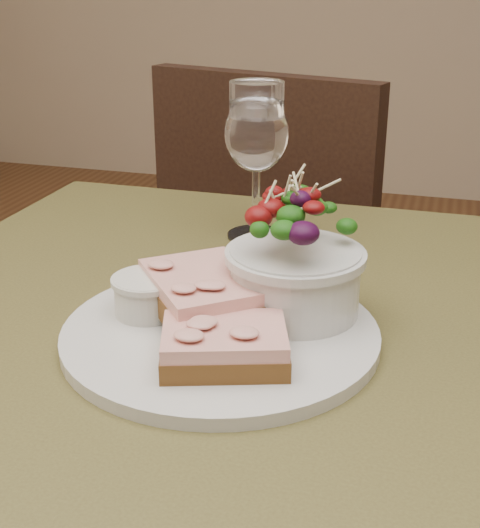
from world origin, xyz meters
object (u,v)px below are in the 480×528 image
(cafe_table, at_px, (253,420))
(ramekin, at_px, (148,293))
(sandwich_front, at_px, (224,345))
(sandwich_back, at_px, (204,292))
(dinner_plate, at_px, (220,334))
(salad_bowl, at_px, (296,252))
(wine_glass, at_px, (256,138))
(chair_far, at_px, (300,358))

(cafe_table, distance_m, ramekin, 0.17)
(sandwich_front, bearing_deg, sandwich_back, 101.82)
(dinner_plate, xyz_separation_m, salad_bowl, (0.06, 0.05, 0.07))
(dinner_plate, distance_m, sandwich_front, 0.06)
(cafe_table, relative_size, salad_bowl, 6.30)
(wine_glass, bearing_deg, dinner_plate, -81.39)
(ramekin, bearing_deg, chair_far, 90.46)
(dinner_plate, relative_size, ramekin, 4.61)
(chair_far, relative_size, sandwich_front, 7.46)
(cafe_table, distance_m, salad_bowl, 0.18)
(dinner_plate, height_order, ramekin, ramekin)
(sandwich_front, bearing_deg, ramekin, 126.78)
(wine_glass, bearing_deg, ramekin, -97.31)
(chair_far, distance_m, wine_glass, 0.77)
(ramekin, height_order, wine_glass, wine_glass)
(salad_bowl, bearing_deg, cafe_table, -146.29)
(cafe_table, height_order, chair_far, chair_far)
(ramekin, bearing_deg, sandwich_back, 9.13)
(salad_bowl, bearing_deg, sandwich_front, -107.54)
(sandwich_front, height_order, salad_bowl, salad_bowl)
(sandwich_front, distance_m, wine_glass, 0.34)
(wine_glass, bearing_deg, sandwich_front, -79.13)
(chair_far, xyz_separation_m, salad_bowl, (0.14, -0.73, 0.53))
(sandwich_front, relative_size, salad_bowl, 0.95)
(dinner_plate, xyz_separation_m, wine_glass, (-0.04, 0.27, 0.12))
(ramekin, relative_size, wine_glass, 0.35)
(sandwich_front, distance_m, sandwich_back, 0.09)
(cafe_table, xyz_separation_m, sandwich_back, (-0.04, -0.01, 0.14))
(wine_glass, bearing_deg, sandwich_back, -85.71)
(ramekin, distance_m, wine_glass, 0.28)
(dinner_plate, distance_m, ramekin, 0.08)
(salad_bowl, bearing_deg, sandwich_back, -156.76)
(ramekin, bearing_deg, cafe_table, 11.61)
(sandwich_back, relative_size, wine_glass, 0.86)
(chair_far, bearing_deg, wine_glass, 109.88)
(dinner_plate, height_order, sandwich_front, sandwich_front)
(cafe_table, xyz_separation_m, sandwich_front, (-0.00, -0.09, 0.13))
(chair_far, height_order, wine_glass, wine_glass)
(cafe_table, relative_size, sandwich_front, 6.63)
(cafe_table, xyz_separation_m, wine_glass, (-0.06, 0.24, 0.22))
(chair_far, relative_size, salad_bowl, 7.09)
(ramekin, bearing_deg, dinner_plate, -8.02)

